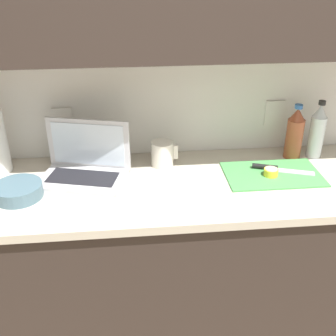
{
  "coord_description": "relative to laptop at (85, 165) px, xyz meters",
  "views": [
    {
      "loc": [
        -0.46,
        -1.51,
        1.8
      ],
      "look_at": [
        -0.31,
        -0.01,
        1.01
      ],
      "focal_mm": 45.0,
      "sensor_mm": 36.0,
      "label": 1
    }
  ],
  "objects": [
    {
      "name": "bowl_white",
      "position": [
        -0.25,
        -0.14,
        -0.03
      ],
      "size": [
        0.19,
        0.19,
        0.05
      ],
      "color": "slate",
      "rests_on": "counter_unit"
    },
    {
      "name": "wall_back",
      "position": [
        0.65,
        0.14,
        0.57
      ],
      "size": [
        5.2,
        0.38,
        2.6
      ],
      "color": "white",
      "rests_on": "ground_plane"
    },
    {
      "name": "laptop",
      "position": [
        0.0,
        0.0,
        0.0
      ],
      "size": [
        0.4,
        0.3,
        0.24
      ],
      "rotation": [
        0.0,
        0.0,
        -0.26
      ],
      "color": "silver",
      "rests_on": "counter_unit"
    },
    {
      "name": "cutting_board",
      "position": [
        0.8,
        -0.07,
        -0.05
      ],
      "size": [
        0.41,
        0.25,
        0.01
      ],
      "primitive_type": "cube",
      "color": "#4C9E51",
      "rests_on": "counter_unit"
    },
    {
      "name": "lemon_half_cut",
      "position": [
        0.78,
        -0.08,
        -0.03
      ],
      "size": [
        0.06,
        0.06,
        0.03
      ],
      "color": "yellow",
      "rests_on": "cutting_board"
    },
    {
      "name": "measuring_cup",
      "position": [
        0.33,
        0.08,
        -0.0
      ],
      "size": [
        0.12,
        0.1,
        0.11
      ],
      "color": "silver",
      "rests_on": "counter_unit"
    },
    {
      "name": "bottle_green_soda",
      "position": [
        1.05,
        0.1,
        0.07
      ],
      "size": [
        0.07,
        0.07,
        0.27
      ],
      "color": "silver",
      "rests_on": "counter_unit"
    },
    {
      "name": "knife",
      "position": [
        0.81,
        -0.03,
        -0.04
      ],
      "size": [
        0.26,
        0.11,
        0.02
      ],
      "rotation": [
        0.0,
        0.0,
        -0.33
      ],
      "color": "silver",
      "rests_on": "cutting_board"
    },
    {
      "name": "ground_plane",
      "position": [
        0.65,
        -0.09,
        -0.98
      ],
      "size": [
        12.0,
        12.0,
        0.0
      ],
      "primitive_type": "plane",
      "color": "#847056",
      "rests_on": "ground"
    },
    {
      "name": "counter_unit",
      "position": [
        0.67,
        -0.09,
        -0.51
      ],
      "size": [
        2.32,
        0.6,
        0.93
      ],
      "color": "#332823",
      "rests_on": "ground_plane"
    },
    {
      "name": "bottle_oil_tall",
      "position": [
        0.94,
        0.1,
        0.06
      ],
      "size": [
        0.08,
        0.08,
        0.26
      ],
      "color": "#A34C2D",
      "rests_on": "counter_unit"
    }
  ]
}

